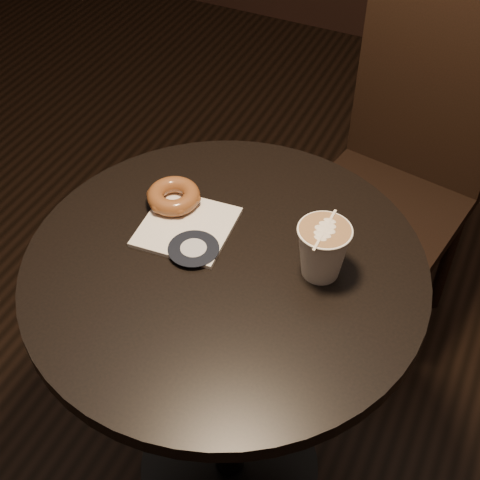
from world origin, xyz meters
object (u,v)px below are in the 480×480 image
at_px(cafe_table, 226,334).
at_px(latte_cup, 322,251).
at_px(pastry_bag, 187,227).
at_px(chair, 404,160).
at_px(doughnut, 174,196).

bearing_deg(cafe_table, latte_cup, 18.12).
xyz_separation_m(pastry_bag, latte_cup, (0.25, 0.00, 0.05)).
xyz_separation_m(cafe_table, chair, (0.16, 0.69, -0.02)).
relative_size(cafe_table, latte_cup, 7.49).
height_order(cafe_table, pastry_bag, pastry_bag).
distance_m(pastry_bag, doughnut, 0.07).
xyz_separation_m(cafe_table, latte_cup, (0.16, 0.05, 0.25)).
distance_m(cafe_table, chair, 0.71).
bearing_deg(chair, cafe_table, -93.23).
bearing_deg(pastry_bag, cafe_table, -30.32).
bearing_deg(cafe_table, pastry_bag, 154.56).
bearing_deg(pastry_bag, chair, 63.18).
bearing_deg(cafe_table, chair, 76.92).
height_order(doughnut, latte_cup, latte_cup).
height_order(pastry_bag, latte_cup, latte_cup).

